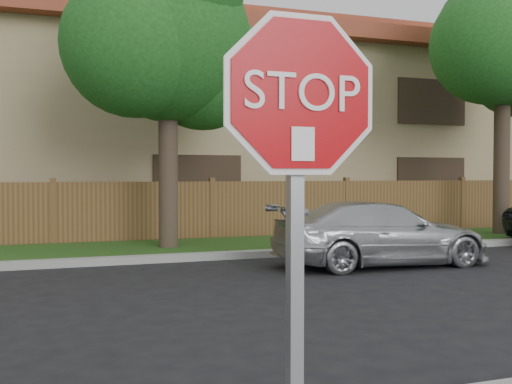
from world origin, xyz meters
name	(u,v)px	position (x,y,z in m)	size (l,w,h in m)	color
far_curb	(55,263)	(0.00, 8.15, 0.07)	(70.00, 0.30, 0.15)	gray
grass_strip	(54,253)	(0.00, 9.80, 0.06)	(70.00, 3.00, 0.12)	#1E4714
fence	(53,215)	(0.00, 11.40, 0.80)	(70.00, 0.12, 1.60)	brown
apartment_building	(50,122)	(0.00, 17.00, 3.53)	(35.20, 9.20, 7.20)	tan
tree_mid	(170,38)	(2.52, 9.57, 4.87)	(4.80, 3.90, 7.35)	#382B21
tree_right	(507,39)	(12.02, 9.57, 5.57)	(4.80, 3.90, 8.20)	#382B21
stop_sign	(299,167)	(0.92, -1.48, 1.83)	(1.01, 0.13, 2.55)	gray
sedan_right	(381,234)	(6.04, 6.28, 0.63)	(1.76, 4.32, 1.25)	#B8BDC0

